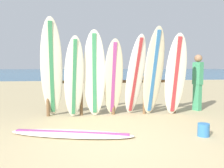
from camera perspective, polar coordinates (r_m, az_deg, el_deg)
ground_plane at (r=4.00m, az=0.67°, el=-15.47°), size 120.00×120.00×0.00m
ocean_water at (r=61.74m, az=-6.83°, el=3.12°), size 120.00×80.00×0.01m
surfboard_rack at (r=6.54m, az=0.33°, el=-1.60°), size 3.67×0.09×1.08m
surfboard_leaning_far_left at (r=6.23m, az=-14.46°, el=3.47°), size 0.62×0.93×2.54m
surfboard_leaning_left at (r=6.08m, az=-9.19°, el=1.48°), size 0.60×0.64×2.11m
surfboard_leaning_center_left at (r=6.16m, az=-4.28°, el=2.32°), size 0.61×0.59×2.27m
surfboard_leaning_center at (r=6.23m, az=0.34°, el=1.34°), size 0.51×0.76×2.05m
surfboard_leaning_center_right at (r=6.31m, az=5.65°, el=1.89°), size 0.62×0.96×2.17m
surfboard_leaning_right at (r=6.43m, az=10.07°, el=2.86°), size 0.64×0.74×2.39m
surfboard_leaning_far_right at (r=6.55m, az=15.20°, el=2.06°), size 0.58×0.55×2.22m
surfboard_lying_on_sand at (r=4.76m, az=-9.87°, el=-11.80°), size 2.54×1.21×0.08m
beachgoer_standing at (r=7.58m, az=20.09°, el=0.96°), size 0.26×0.32×1.71m
small_boat_offshore at (r=38.72m, az=9.54°, el=2.72°), size 2.21×1.80×0.71m
sand_bucket at (r=4.95m, az=21.34°, el=-10.34°), size 0.22×0.22×0.25m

